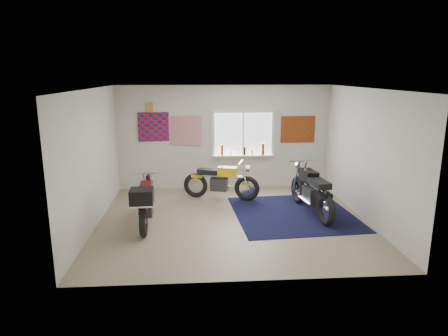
{
  "coord_description": "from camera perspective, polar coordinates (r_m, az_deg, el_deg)",
  "views": [
    {
      "loc": [
        -0.72,
        -7.8,
        2.98
      ],
      "look_at": [
        -0.15,
        0.4,
        1.03
      ],
      "focal_mm": 32.0,
      "sensor_mm": 36.0,
      "label": 1
    }
  ],
  "objects": [
    {
      "name": "navy_rug",
      "position": [
        8.89,
        9.82,
        -6.41
      ],
      "size": [
        2.68,
        2.77,
        0.01
      ],
      "primitive_type": "cube",
      "rotation": [
        0.0,
        0.0,
        0.07
      ],
      "color": "black",
      "rests_on": "ground"
    },
    {
      "name": "ground",
      "position": [
        8.38,
        1.19,
        -7.49
      ],
      "size": [
        5.5,
        5.5,
        0.0
      ],
      "primitive_type": "plane",
      "color": "#9E896B",
      "rests_on": "ground"
    },
    {
      "name": "black_chrome_bike",
      "position": [
        8.85,
        12.38,
        -3.41
      ],
      "size": [
        0.65,
        2.12,
        1.09
      ],
      "rotation": [
        0.0,
        0.0,
        1.71
      ],
      "color": "black",
      "rests_on": "navy_rug"
    },
    {
      "name": "window_assembly",
      "position": [
        10.47,
        2.74,
        4.47
      ],
      "size": [
        1.66,
        0.17,
        1.26
      ],
      "color": "white",
      "rests_on": "room_shell"
    },
    {
      "name": "triumph_poster",
      "position": [
        10.72,
        10.5,
        5.45
      ],
      "size": [
        0.9,
        0.03,
        0.7
      ],
      "primitive_type": "cube",
      "color": "#A54C14",
      "rests_on": "room_shell"
    },
    {
      "name": "flag_display",
      "position": [
        10.38,
        -10.64,
        8.53
      ],
      "size": [
        1.6,
        0.1,
        1.17
      ],
      "color": "red",
      "rests_on": "room_shell"
    },
    {
      "name": "yellow_triumph",
      "position": [
        9.67,
        -0.49,
        -2.03
      ],
      "size": [
        1.85,
        0.72,
        0.95
      ],
      "rotation": [
        0.0,
        0.0,
        -0.28
      ],
      "color": "black",
      "rests_on": "ground"
    },
    {
      "name": "maroon_tourer",
      "position": [
        8.04,
        -11.19,
        -4.9
      ],
      "size": [
        0.57,
        1.89,
        0.96
      ],
      "rotation": [
        0.0,
        0.0,
        1.6
      ],
      "color": "black",
      "rests_on": "ground"
    },
    {
      "name": "room_shell",
      "position": [
        7.95,
        1.25,
        3.63
      ],
      "size": [
        5.5,
        5.5,
        5.5
      ],
      "color": "white",
      "rests_on": "ground"
    },
    {
      "name": "oil_bottles",
      "position": [
        10.47,
        3.23,
        2.58
      ],
      "size": [
        1.15,
        0.09,
        0.3
      ],
      "color": "#973516",
      "rests_on": "window_assembly"
    }
  ]
}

